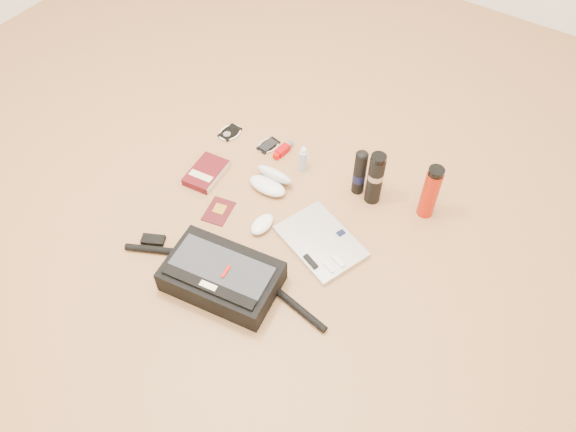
# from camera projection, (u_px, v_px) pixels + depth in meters

# --- Properties ---
(ground) EXTENTS (4.00, 4.00, 0.00)m
(ground) POSITION_uv_depth(u_px,v_px,m) (261.00, 239.00, 2.12)
(ground) COLOR #A27043
(ground) RESTS_ON ground
(messenger_bag) EXTENTS (0.80, 0.30, 0.11)m
(messenger_bag) POSITION_uv_depth(u_px,v_px,m) (221.00, 276.00, 1.96)
(messenger_bag) COLOR black
(messenger_bag) RESTS_ON ground
(laptop) EXTENTS (0.37, 0.31, 0.03)m
(laptop) POSITION_uv_depth(u_px,v_px,m) (321.00, 242.00, 2.10)
(laptop) COLOR silver
(laptop) RESTS_ON ground
(book) EXTENTS (0.14, 0.20, 0.03)m
(book) POSITION_uv_depth(u_px,v_px,m) (206.00, 173.00, 2.31)
(book) COLOR #490B10
(book) RESTS_ON ground
(passport) EXTENTS (0.12, 0.15, 0.01)m
(passport) POSITION_uv_depth(u_px,v_px,m) (219.00, 211.00, 2.20)
(passport) COLOR #440D13
(passport) RESTS_ON ground
(mouse) EXTENTS (0.07, 0.11, 0.04)m
(mouse) POSITION_uv_depth(u_px,v_px,m) (262.00, 224.00, 2.14)
(mouse) COLOR white
(mouse) RESTS_ON ground
(sunglasses_case) EXTENTS (0.17, 0.14, 0.09)m
(sunglasses_case) POSITION_uv_depth(u_px,v_px,m) (271.00, 180.00, 2.26)
(sunglasses_case) COLOR white
(sunglasses_case) RESTS_ON ground
(ipod) EXTENTS (0.09, 0.10, 0.01)m
(ipod) POSITION_uv_depth(u_px,v_px,m) (230.00, 132.00, 2.48)
(ipod) COLOR black
(ipod) RESTS_ON ground
(phone) EXTENTS (0.09, 0.11, 0.01)m
(phone) POSITION_uv_depth(u_px,v_px,m) (268.00, 145.00, 2.43)
(phone) COLOR black
(phone) RESTS_ON ground
(inhaler) EXTENTS (0.04, 0.12, 0.03)m
(inhaler) POSITION_uv_depth(u_px,v_px,m) (283.00, 150.00, 2.40)
(inhaler) COLOR #A50208
(inhaler) RESTS_ON ground
(spray_bottle) EXTENTS (0.04, 0.04, 0.12)m
(spray_bottle) POSITION_uv_depth(u_px,v_px,m) (303.00, 160.00, 2.31)
(spray_bottle) COLOR #99B7CE
(spray_bottle) RESTS_ON ground
(aerosol_can) EXTENTS (0.06, 0.06, 0.22)m
(aerosol_can) POSITION_uv_depth(u_px,v_px,m) (360.00, 172.00, 2.19)
(aerosol_can) COLOR black
(aerosol_can) RESTS_ON ground
(thermos_black) EXTENTS (0.07, 0.07, 0.24)m
(thermos_black) POSITION_uv_depth(u_px,v_px,m) (375.00, 178.00, 2.15)
(thermos_black) COLOR black
(thermos_black) RESTS_ON ground
(thermos_red) EXTENTS (0.07, 0.07, 0.24)m
(thermos_red) POSITION_uv_depth(u_px,v_px,m) (430.00, 192.00, 2.11)
(thermos_red) COLOR #AF1D0B
(thermos_red) RESTS_ON ground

